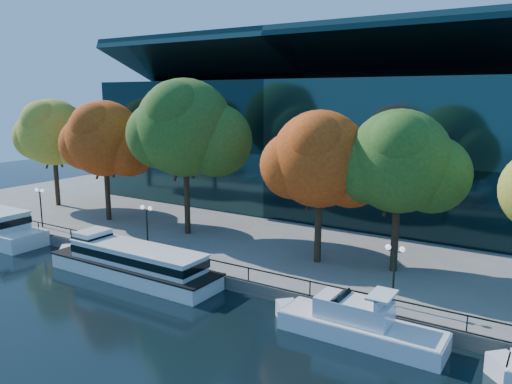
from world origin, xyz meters
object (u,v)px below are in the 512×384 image
Objects in this scene: tree_0 at (53,134)px; tree_4 at (401,164)px; tour_boat at (129,260)px; lamp_0 at (40,199)px; cruiser_near at (354,322)px; tree_3 at (321,161)px; lamp_1 at (147,218)px; lamp_2 at (394,261)px; tree_2 at (186,130)px; tree_1 at (105,140)px.

tree_0 is 42.22m from tree_4.
lamp_0 is at bearing 167.83° from tour_boat.
tree_3 is at bearing 126.30° from cruiser_near.
tree_0 is 36.39m from tree_3.
cruiser_near is 35.60m from lamp_0.
lamp_1 is (-1.35, 3.50, 2.61)m from tour_boat.
tree_3 is (-6.50, 8.85, 8.27)m from cruiser_near.
cruiser_near is 4.84m from lamp_2.
tree_2 is 14.55m from tree_3.
tree_3 is at bearing -168.31° from tree_4.
lamp_1 is at bearing 169.96° from cruiser_near.
tree_2 is 3.71× the size of lamp_0.
tree_0 is at bearing 155.14° from tour_boat.
lamp_0 is (-35.29, 3.61, 3.00)m from cruiser_near.
cruiser_near is 45.11m from tree_0.
tree_3 is (14.41, -0.90, -1.86)m from tree_2.
tour_boat is at bearing -68.86° from lamp_1.
tree_1 is at bearing -178.83° from tree_4.
lamp_1 is at bearing -18.53° from tree_0.
cruiser_near is 13.11m from tree_4.
tour_boat is 1.31× the size of tree_0.
tree_0 is at bearing 178.56° from tree_4.
cruiser_near is 13.75m from tree_3.
lamp_0 is 14.89m from lamp_1.
lamp_1 is at bearing -161.93° from tree_4.
tree_0 is 24.35m from lamp_1.
tree_1 reaches higher than lamp_0.
lamp_0 is 36.46m from lamp_2.
tree_1 is 3.19× the size of lamp_2.
lamp_1 and lamp_2 have the same top height.
tree_3 is (25.31, -0.58, -0.40)m from tree_1.
lamp_0 is 1.00× the size of lamp_1.
tree_3 is 0.99× the size of tree_4.
tree_2 is at bearing 94.72° from lamp_1.
tree_2 reaches higher than tree_0.
cruiser_near is 2.71× the size of lamp_1.
tree_4 reaches higher than lamp_1.
tree_3 is at bearing -3.59° from tree_0.
lamp_1 reaches higher than tour_boat.
lamp_0 reaches higher than cruiser_near.
tree_1 is 25.32m from tree_3.
tree_3 is at bearing -1.31° from tree_1.
tour_boat is at bearing -79.07° from tree_2.
lamp_2 is (43.99, -7.51, -5.80)m from tree_0.
tree_3 is 3.04× the size of lamp_0.
lamp_0 is at bearing -169.69° from tree_3.
tour_boat is 27.52m from tree_0.
tree_4 is (42.20, -1.06, -0.42)m from tree_0.
cruiser_near is 2.71× the size of lamp_2.
cruiser_near is 34.30m from tree_1.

